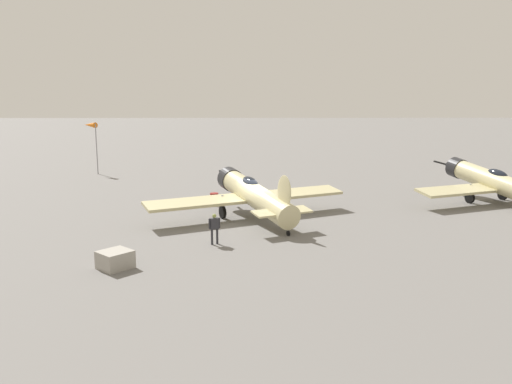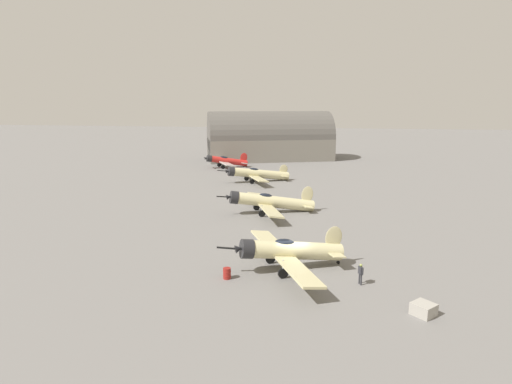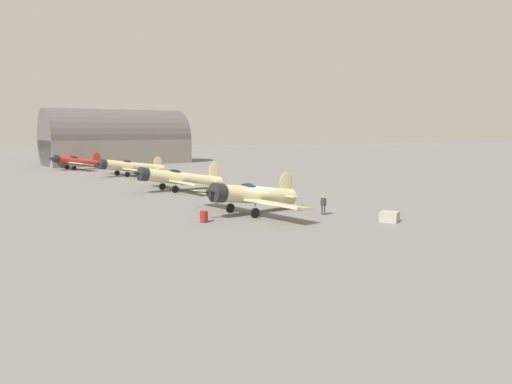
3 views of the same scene
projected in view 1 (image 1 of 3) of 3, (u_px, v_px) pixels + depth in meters
ground_plane at (256, 221)px, 30.68m from camera, size 400.00×400.00×0.00m
airplane_foreground at (252, 194)px, 30.84m from camera, size 12.67×9.92×3.39m
airplane_mid_apron at (502, 185)px, 35.17m from camera, size 12.68×11.42×3.35m
ground_crew_mechanic at (214, 226)px, 25.44m from camera, size 0.58×0.38×1.60m
equipment_crate at (115, 260)px, 21.87m from camera, size 1.79×1.79×0.78m
fuel_drum at (214, 199)px, 35.33m from camera, size 0.63×0.63×0.85m
windsock_mast at (90, 127)px, 50.25m from camera, size 1.79×1.61×5.20m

